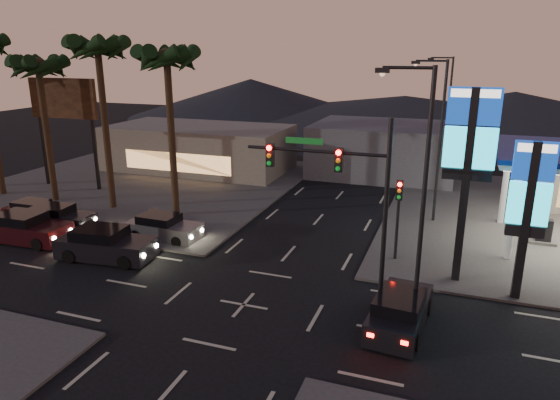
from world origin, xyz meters
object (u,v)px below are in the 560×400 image
at_px(pylon_sign_short, 529,198).
at_px(car_lane_b_mid, 57,218).
at_px(car_lane_a_mid, 26,228).
at_px(car_lane_b_rear, 35,212).
at_px(pylon_sign_tall, 469,148).
at_px(suv_station, 400,311).
at_px(car_lane_a_front, 105,245).
at_px(car_lane_b_front, 163,228).
at_px(traffic_signal_mast, 344,184).

height_order(pylon_sign_short, car_lane_b_mid, pylon_sign_short).
xyz_separation_m(car_lane_a_mid, car_lane_b_rear, (-2.26, 2.93, -0.15)).
xyz_separation_m(pylon_sign_tall, suv_station, (-2.01, -5.09, -5.70)).
height_order(pylon_sign_tall, car_lane_a_front, pylon_sign_tall).
height_order(car_lane_a_front, suv_station, car_lane_a_front).
bearing_deg(suv_station, pylon_sign_short, 42.21).
xyz_separation_m(pylon_sign_short, suv_station, (-4.51, -4.09, -3.97)).
bearing_deg(car_lane_b_front, pylon_sign_short, -3.63).
bearing_deg(pylon_sign_tall, car_lane_a_front, -169.10).
bearing_deg(car_lane_b_mid, pylon_sign_tall, 1.37).
height_order(pylon_sign_tall, car_lane_b_mid, pylon_sign_tall).
bearing_deg(pylon_sign_short, car_lane_b_front, 176.37).
distance_m(car_lane_a_front, car_lane_b_front, 3.73).
height_order(traffic_signal_mast, car_lane_a_mid, traffic_signal_mast).
relative_size(car_lane_b_mid, suv_station, 1.00).
xyz_separation_m(car_lane_b_rear, suv_station, (23.48, -5.21, 0.08)).
distance_m(pylon_sign_short, car_lane_a_mid, 26.08).
bearing_deg(suv_station, car_lane_a_mid, 173.85).
relative_size(traffic_signal_mast, car_lane_b_front, 1.79).
distance_m(car_lane_a_front, car_lane_b_rear, 8.87).
xyz_separation_m(car_lane_a_mid, suv_station, (21.22, -2.28, -0.07)).
relative_size(car_lane_a_mid, car_lane_b_rear, 1.25).
distance_m(pylon_sign_short, car_lane_a_front, 20.32).
height_order(car_lane_a_front, car_lane_b_mid, car_lane_a_front).
bearing_deg(car_lane_b_rear, traffic_signal_mast, -9.94).
relative_size(pylon_sign_tall, suv_station, 1.95).
bearing_deg(car_lane_b_front, suv_station, -20.54).
relative_size(traffic_signal_mast, car_lane_a_front, 1.52).
xyz_separation_m(pylon_sign_short, car_lane_b_front, (-18.56, 1.18, -3.99)).
bearing_deg(car_lane_b_front, car_lane_b_mid, -174.08).
bearing_deg(traffic_signal_mast, car_lane_a_mid, 177.80).
distance_m(car_lane_a_mid, car_lane_b_rear, 3.70).
height_order(pylon_sign_short, suv_station, pylon_sign_short).
bearing_deg(car_lane_b_rear, pylon_sign_short, -2.30).
xyz_separation_m(pylon_sign_short, car_lane_b_rear, (-27.98, 1.12, -4.04)).
relative_size(pylon_sign_tall, car_lane_b_front, 2.01).
height_order(car_lane_b_front, suv_station, suv_station).
height_order(pylon_sign_short, car_lane_a_mid, pylon_sign_short).
height_order(traffic_signal_mast, car_lane_b_mid, traffic_signal_mast).
bearing_deg(car_lane_a_front, suv_station, -6.54).
distance_m(traffic_signal_mast, car_lane_b_rear, 21.55).
xyz_separation_m(car_lane_b_front, car_lane_b_mid, (-7.04, -0.73, 0.01)).
bearing_deg(pylon_sign_tall, traffic_signal_mast, -143.48).
distance_m(car_lane_b_front, car_lane_b_rear, 9.42).
bearing_deg(pylon_sign_tall, suv_station, -111.52).
bearing_deg(car_lane_a_mid, car_lane_a_front, -5.13).
distance_m(traffic_signal_mast, suv_station, 5.53).
bearing_deg(car_lane_a_mid, car_lane_b_front, 22.57).
xyz_separation_m(traffic_signal_mast, car_lane_a_mid, (-18.48, 0.71, -4.46)).
relative_size(pylon_sign_tall, car_lane_a_mid, 1.76).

